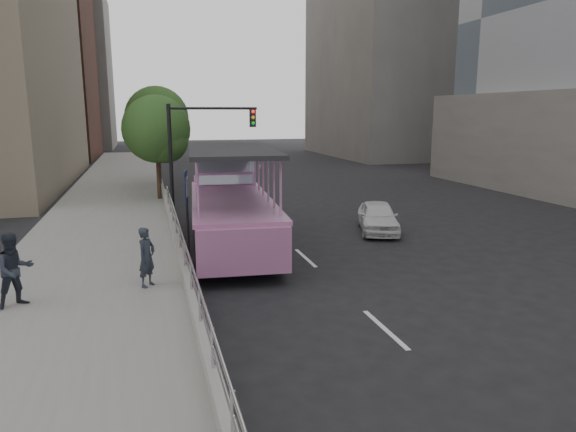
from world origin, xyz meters
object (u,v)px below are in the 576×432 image
object	(u,v)px
car	(378,217)
traffic_signal	(196,141)
duck_boat	(229,206)
parking_sign	(187,208)
street_tree_near	(158,132)
pedestrian_near	(147,257)
pedestrian_mid	(15,270)
street_tree_far	(159,120)

from	to	relation	value
car	traffic_signal	size ratio (longest dim) A/B	0.70
duck_boat	parking_sign	distance (m)	3.56
street_tree_near	duck_boat	bearing A→B (deg)	-75.89
pedestrian_near	street_tree_near	xyz separation A→B (m)	(0.83, 14.33, 2.73)
car	street_tree_near	bearing A→B (deg)	151.04
parking_sign	street_tree_near	xyz separation A→B (m)	(-0.44, 11.92, 1.92)
pedestrian_mid	street_tree_far	distance (m)	21.57
car	pedestrian_near	world-z (taller)	pedestrian_near
parking_sign	traffic_signal	size ratio (longest dim) A/B	0.59
street_tree_near	street_tree_far	distance (m)	6.02
parking_sign	traffic_signal	bearing A→B (deg)	82.21
pedestrian_near	pedestrian_mid	bearing A→B (deg)	139.07
car	traffic_signal	bearing A→B (deg)	158.60
parking_sign	duck_boat	bearing A→B (deg)	59.28
parking_sign	street_tree_near	world-z (taller)	street_tree_near
street_tree_far	traffic_signal	bearing A→B (deg)	-81.57
parking_sign	traffic_signal	distance (m)	8.72
parking_sign	pedestrian_mid	bearing A→B (deg)	-144.55
pedestrian_near	street_tree_near	size ratio (longest dim) A/B	0.28
street_tree_far	parking_sign	bearing A→B (deg)	-89.24
traffic_signal	street_tree_far	bearing A→B (deg)	98.43
duck_boat	pedestrian_near	world-z (taller)	duck_boat
pedestrian_mid	street_tree_far	bearing A→B (deg)	48.94
pedestrian_near	traffic_signal	world-z (taller)	traffic_signal
car	pedestrian_near	bearing A→B (deg)	-131.47
pedestrian_mid	traffic_signal	xyz separation A→B (m)	(5.43, 11.53, 2.31)
pedestrian_near	traffic_signal	distance (m)	11.43
pedestrian_near	traffic_signal	bearing A→B (deg)	24.76
car	pedestrian_mid	distance (m)	13.53
duck_boat	pedestrian_near	xyz separation A→B (m)	(-3.07, -5.44, -0.25)
duck_boat	car	distance (m)	6.12
pedestrian_near	street_tree_far	distance (m)	20.61
pedestrian_near	pedestrian_mid	distance (m)	3.07
parking_sign	street_tree_near	bearing A→B (deg)	92.10
pedestrian_mid	pedestrian_near	bearing A→B (deg)	-18.42
duck_boat	pedestrian_near	size ratio (longest dim) A/B	7.00
pedestrian_near	parking_sign	bearing A→B (deg)	9.62
car	pedestrian_mid	world-z (taller)	pedestrian_mid
duck_boat	pedestrian_near	distance (m)	6.25
duck_boat	pedestrian_near	bearing A→B (deg)	-119.40
duck_boat	traffic_signal	xyz separation A→B (m)	(-0.64, 5.46, 2.15)
duck_boat	pedestrian_mid	size ratio (longest dim) A/B	6.27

